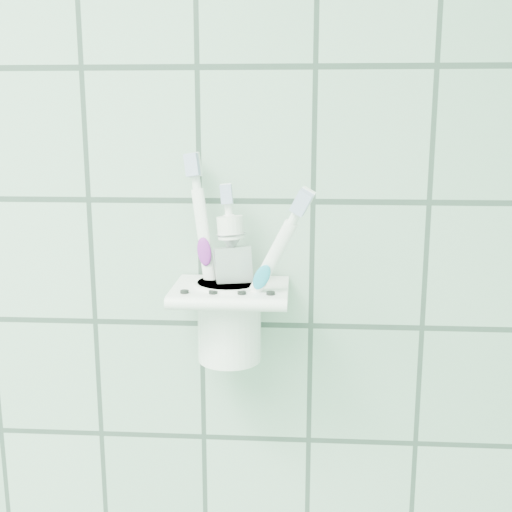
{
  "coord_description": "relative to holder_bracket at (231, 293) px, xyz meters",
  "views": [
    {
      "loc": [
        0.73,
        0.5,
        1.48
      ],
      "look_at": [
        0.69,
        1.1,
        1.35
      ],
      "focal_mm": 45.0,
      "sensor_mm": 36.0,
      "label": 1
    }
  ],
  "objects": [
    {
      "name": "cup",
      "position": [
        -0.0,
        0.0,
        -0.03
      ],
      "size": [
        0.08,
        0.08,
        0.09
      ],
      "color": "white",
      "rests_on": "holder_bracket"
    },
    {
      "name": "toothpaste_tube",
      "position": [
        0.01,
        -0.0,
        0.02
      ],
      "size": [
        0.05,
        0.04,
        0.15
      ],
      "rotation": [
        -0.07,
        -0.06,
        0.24
      ],
      "color": "silver",
      "rests_on": "cup"
    },
    {
      "name": "toothbrush_pink",
      "position": [
        -0.01,
        0.0,
        0.04
      ],
      "size": [
        0.04,
        0.04,
        0.22
      ],
      "rotation": [
        -0.1,
        -0.15,
        -0.12
      ],
      "color": "white",
      "rests_on": "cup"
    },
    {
      "name": "toothbrush_blue",
      "position": [
        0.01,
        0.01,
        0.02
      ],
      "size": [
        0.03,
        0.02,
        0.18
      ],
      "rotation": [
        -0.05,
        -0.09,
        0.0
      ],
      "color": "white",
      "rests_on": "cup"
    },
    {
      "name": "toothbrush_orange",
      "position": [
        -0.01,
        -0.0,
        0.04
      ],
      "size": [
        0.09,
        0.06,
        0.2
      ],
      "rotation": [
        0.15,
        0.5,
        -0.21
      ],
      "color": "white",
      "rests_on": "cup"
    },
    {
      "name": "holder_bracket",
      "position": [
        0.0,
        0.0,
        0.0
      ],
      "size": [
        0.12,
        0.1,
        0.04
      ],
      "color": "white",
      "rests_on": "wall_back"
    }
  ]
}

